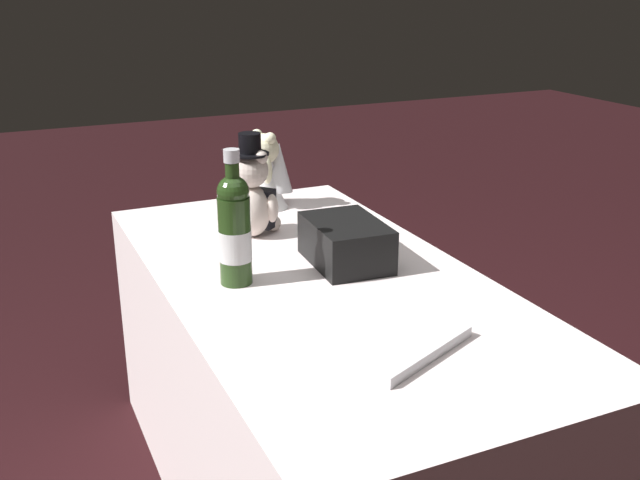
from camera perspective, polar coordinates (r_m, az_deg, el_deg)
name	(u,v)px	position (r m, az deg, el deg)	size (l,w,h in m)	color
reception_table	(320,398)	(2.06, 0.00, -11.95)	(1.55, 0.77, 0.71)	white
teddy_bear_groom	(253,195)	(2.17, -5.13, 3.46)	(0.15, 0.15, 0.30)	beige
teddy_bear_bride	(268,172)	(2.44, -4.00, 5.16)	(0.16, 0.21, 0.25)	white
champagne_bottle	(234,228)	(1.83, -6.54, 0.89)	(0.08, 0.08, 0.34)	#233C16
signing_pen	(314,224)	(2.28, -0.42, 1.23)	(0.08, 0.14, 0.01)	black
gift_case_black	(346,242)	(1.97, 1.99, -0.19)	(0.27, 0.20, 0.12)	black
guestbook	(391,340)	(1.57, 5.41, -7.60)	(0.21, 0.29, 0.02)	white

